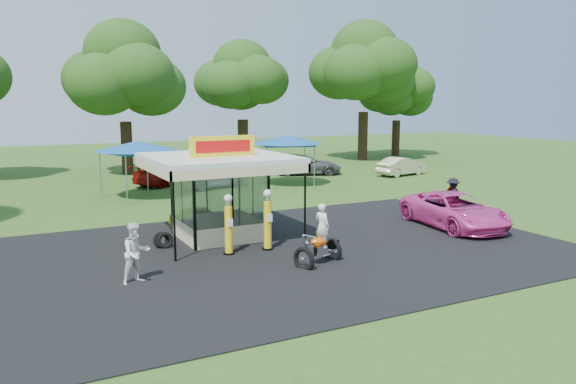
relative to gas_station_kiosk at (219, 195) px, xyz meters
name	(u,v)px	position (x,y,z in m)	size (l,w,h in m)	color
ground	(325,263)	(2.00, -4.99, -1.78)	(120.00, 120.00, 0.00)	#32551A
asphalt_apron	(298,249)	(2.00, -2.99, -1.76)	(20.00, 14.00, 0.04)	black
gas_station_kiosk	(219,195)	(0.00, 0.00, 0.00)	(5.40, 5.40, 4.18)	white
gas_pump_left	(229,226)	(-0.56, -2.50, -0.71)	(0.42, 0.42, 2.23)	black
gas_pump_right	(268,221)	(0.96, -2.57, -0.68)	(0.43, 0.43, 2.30)	black
motorcycle	(321,240)	(1.84, -4.96, -0.94)	(1.92, 1.43, 2.17)	black
spare_tires	(163,240)	(-2.45, -0.54, -1.46)	(0.76, 0.46, 0.66)	black
a_frame_sign	(491,218)	(11.16, -3.73, -1.29)	(0.56, 0.54, 0.96)	#593819
kiosk_car	(202,217)	(0.00, 2.21, -1.30)	(1.13, 2.82, 0.96)	yellow
pink_sedan	(454,210)	(9.86, -2.84, -1.02)	(2.55, 5.52, 1.53)	#EB40A1
spectator_west	(136,253)	(-4.22, -4.19, -0.84)	(0.92, 0.71, 1.89)	white
spectator_east_a	(453,196)	(12.00, -0.46, -0.89)	(1.15, 0.66, 1.78)	black
spectator_east_b	(452,196)	(12.40, 0.01, -1.00)	(0.92, 0.38, 1.57)	gray
bg_car_b	(169,174)	(2.11, 15.42, -1.04)	(2.08, 5.11, 1.48)	#98100B
bg_car_c	(210,176)	(4.10, 12.79, -1.01)	(1.82, 4.52, 1.54)	#B9B8BD
bg_car_d	(309,165)	(12.90, 15.71, -1.10)	(2.26, 4.90, 1.36)	#525153
bg_car_e	(401,166)	(18.77, 12.09, -1.10)	(1.45, 4.15, 1.37)	#C3B795
tent_west	(136,146)	(-0.80, 11.29, 1.16)	(4.65, 4.65, 3.25)	gray
tent_east	(287,140)	(9.02, 11.77, 1.19)	(4.70, 4.70, 3.29)	gray
oak_far_c	(124,79)	(0.80, 22.24, 5.31)	(9.49, 9.49, 11.18)	black
oak_far_d	(242,86)	(11.86, 26.06, 4.98)	(8.92, 8.92, 10.61)	black
oak_far_e	(364,74)	(22.41, 22.43, 6.16)	(10.45, 10.45, 12.44)	black
oak_far_f	(397,94)	(27.92, 24.59, 4.40)	(8.00, 8.00, 9.64)	black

